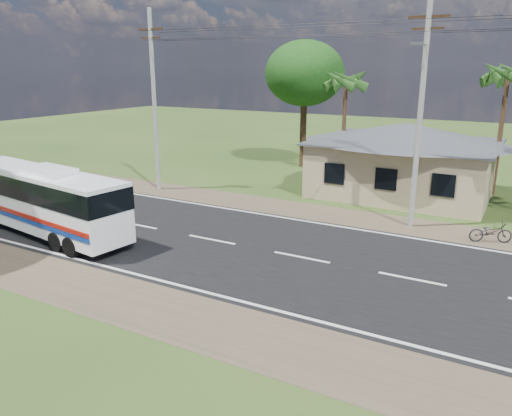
{
  "coord_description": "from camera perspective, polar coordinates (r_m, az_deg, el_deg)",
  "views": [
    {
      "loc": [
        7.78,
        -17.86,
        7.7
      ],
      "look_at": [
        -2.73,
        1.0,
        1.53
      ],
      "focal_mm": 35.0,
      "sensor_mm": 36.0,
      "label": 1
    }
  ],
  "objects": [
    {
      "name": "palm_far",
      "position": [
        35.87,
        10.26,
        14.07
      ],
      "size": [
        2.8,
        2.8,
        7.7
      ],
      "color": "#47301E",
      "rests_on": "ground"
    },
    {
      "name": "house",
      "position": [
        32.0,
        16.62,
        6.19
      ],
      "size": [
        12.4,
        10.0,
        5.0
      ],
      "color": "tan",
      "rests_on": "ground"
    },
    {
      "name": "utility_poles",
      "position": [
        24.95,
        17.54,
        10.79
      ],
      "size": [
        32.8,
        2.22,
        11.0
      ],
      "color": "#9E9E99",
      "rests_on": "ground"
    },
    {
      "name": "tree_behind_house",
      "position": [
        39.19,
        5.57,
        15.02
      ],
      "size": [
        6.0,
        6.0,
        9.61
      ],
      "color": "#47301E",
      "rests_on": "ground"
    },
    {
      "name": "road",
      "position": [
        20.95,
        5.23,
        -5.65
      ],
      "size": [
        120.0,
        16.0,
        0.03
      ],
      "color": "black",
      "rests_on": "ground"
    },
    {
      "name": "small_car",
      "position": [
        33.92,
        -24.0,
        2.64
      ],
      "size": [
        1.76,
        4.13,
        1.39
      ],
      "primitive_type": "imported",
      "rotation": [
        0.0,
        0.0,
        -0.03
      ],
      "color": "#2B2B2D",
      "rests_on": "ground"
    },
    {
      "name": "motorcycle",
      "position": [
        24.84,
        25.24,
        -2.5
      ],
      "size": [
        1.97,
        1.33,
        0.98
      ],
      "primitive_type": "imported",
      "rotation": [
        0.0,
        0.0,
        1.98
      ],
      "color": "black",
      "rests_on": "ground"
    },
    {
      "name": "coach_bus",
      "position": [
        25.32,
        -23.37,
        1.36
      ],
      "size": [
        10.84,
        3.69,
        3.3
      ],
      "rotation": [
        0.0,
        0.0,
        -0.14
      ],
      "color": "white",
      "rests_on": "ground"
    },
    {
      "name": "palm_mid",
      "position": [
        33.41,
        26.86,
        13.37
      ],
      "size": [
        2.8,
        2.8,
        8.2
      ],
      "color": "#47301E",
      "rests_on": "ground"
    },
    {
      "name": "ground",
      "position": [
        20.95,
        5.23,
        -5.68
      ],
      "size": [
        120.0,
        120.0,
        0.0
      ],
      "primitive_type": "plane",
      "color": "#294418",
      "rests_on": "ground"
    }
  ]
}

